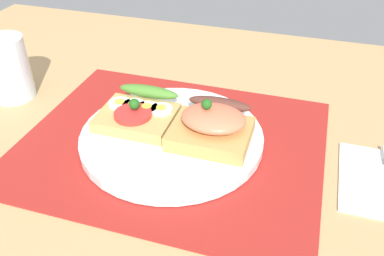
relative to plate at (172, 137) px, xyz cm
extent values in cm
cube|color=tan|center=(0.00, 0.00, -2.61)|extent=(120.00, 90.00, 3.20)
cube|color=maroon|center=(0.00, 0.00, -0.86)|extent=(42.19, 34.69, 0.30)
cylinder|color=white|center=(0.00, 0.00, 0.00)|extent=(25.80, 25.80, 1.42)
cube|color=tan|center=(-5.62, 0.93, 1.59)|extent=(10.76, 8.63, 1.76)
cylinder|color=red|center=(-5.77, 0.12, 2.77)|extent=(5.36, 5.36, 0.60)
ellipsoid|color=#477C2B|center=(-5.62, 5.65, 3.37)|extent=(9.47, 2.20, 1.80)
sphere|color=#1E5919|center=(-5.86, 0.93, 3.87)|extent=(1.60, 1.60, 1.60)
cylinder|color=white|center=(-8.85, 2.13, 2.72)|extent=(3.25, 3.25, 0.50)
cylinder|color=yellow|center=(-8.85, 2.13, 3.05)|extent=(1.46, 1.46, 0.16)
cylinder|color=white|center=(-6.70, 2.34, 2.72)|extent=(3.25, 3.25, 0.50)
cylinder|color=yellow|center=(-6.70, 2.34, 3.05)|extent=(1.46, 1.46, 0.16)
cylinder|color=white|center=(-4.55, 2.20, 2.72)|extent=(3.25, 3.25, 0.50)
cylinder|color=yellow|center=(-4.55, 2.20, 3.05)|extent=(1.46, 1.46, 0.16)
cylinder|color=white|center=(-2.40, 2.46, 2.72)|extent=(3.25, 3.25, 0.50)
cylinder|color=yellow|center=(-2.40, 2.46, 3.05)|extent=(1.46, 1.46, 0.16)
cube|color=tan|center=(5.62, 0.10, 1.76)|extent=(10.75, 8.71, 2.11)
ellipsoid|color=#EF6C4B|center=(5.85, 0.53, 4.04)|extent=(8.82, 6.97, 2.44)
ellipsoid|color=#522B23|center=(5.62, 4.85, 3.72)|extent=(9.14, 2.20, 1.80)
sphere|color=#1E5919|center=(4.82, 0.70, 5.96)|extent=(1.40, 1.40, 1.40)
cube|color=#B7B7BC|center=(28.66, 5.61, -0.25)|extent=(0.32, 2.80, 0.32)
cylinder|color=silver|center=(-29.76, 4.55, 4.16)|extent=(6.96, 6.96, 10.34)
camera|label=1|loc=(16.68, -44.07, 34.61)|focal=38.56mm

